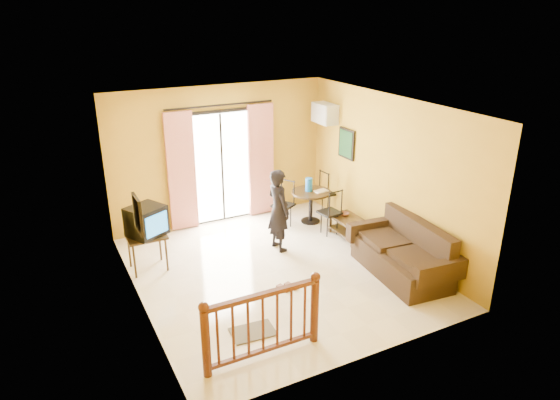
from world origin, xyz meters
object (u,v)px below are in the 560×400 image
coffee_table (349,225)px  dining_table (311,198)px  sofa (404,255)px  standing_person (279,210)px  television (146,221)px

coffee_table → dining_table: bearing=105.7°
dining_table → coffee_table: size_ratio=0.93×
sofa → standing_person: 2.32m
sofa → dining_table: bearing=102.1°
television → coffee_table: (3.72, -0.53, -0.63)m
coffee_table → television: bearing=171.8°
sofa → standing_person: size_ratio=1.30×
dining_table → sofa: bearing=-83.5°
television → coffee_table: 3.81m
television → dining_table: bearing=-19.9°
dining_table → standing_person: standing_person is taller
television → dining_table: television is taller
coffee_table → standing_person: standing_person is taller
dining_table → sofa: 2.59m
dining_table → standing_person: bearing=-145.4°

